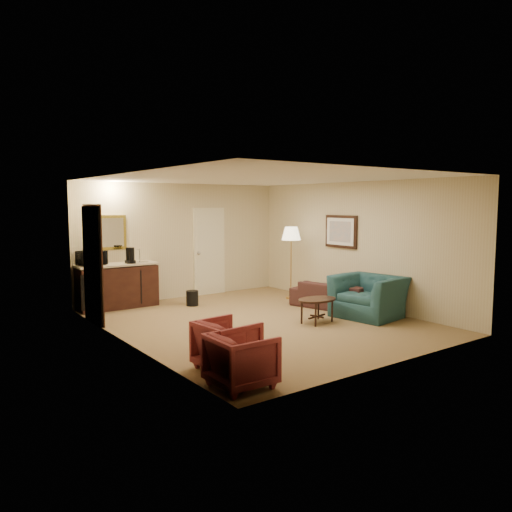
{
  "coord_description": "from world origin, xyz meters",
  "views": [
    {
      "loc": [
        -5.31,
        -7.19,
        2.15
      ],
      "look_at": [
        0.28,
        0.5,
        1.15
      ],
      "focal_mm": 35.0,
      "sensor_mm": 36.0,
      "label": 1
    }
  ],
  "objects_px": {
    "rose_chair_far": "(241,357)",
    "wetbar_cabinet": "(117,286)",
    "sofa": "(336,291)",
    "waste_bin": "(192,298)",
    "coffee_maker": "(130,255)",
    "microwave": "(91,256)",
    "teal_armchair": "(369,289)",
    "coffee_table": "(317,311)",
    "floor_lamp": "(291,263)",
    "rose_chair_near": "(227,342)"
  },
  "relations": [
    {
      "from": "rose_chair_far",
      "to": "wetbar_cabinet",
      "type": "bearing_deg",
      "value": -4.4
    },
    {
      "from": "sofa",
      "to": "waste_bin",
      "type": "relative_size",
      "value": 5.76
    },
    {
      "from": "coffee_maker",
      "to": "wetbar_cabinet",
      "type": "bearing_deg",
      "value": 166.1
    },
    {
      "from": "waste_bin",
      "to": "microwave",
      "type": "xyz_separation_m",
      "value": [
        -1.85,
        0.76,
        0.94
      ]
    },
    {
      "from": "teal_armchair",
      "to": "waste_bin",
      "type": "relative_size",
      "value": 3.78
    },
    {
      "from": "coffee_table",
      "to": "teal_armchair",
      "type": "bearing_deg",
      "value": -11.47
    },
    {
      "from": "rose_chair_far",
      "to": "coffee_maker",
      "type": "xyz_separation_m",
      "value": [
        0.7,
        5.09,
        0.73
      ]
    },
    {
      "from": "floor_lamp",
      "to": "coffee_maker",
      "type": "relative_size",
      "value": 4.95
    },
    {
      "from": "sofa",
      "to": "coffee_maker",
      "type": "xyz_separation_m",
      "value": [
        -3.36,
        2.59,
        0.73
      ]
    },
    {
      "from": "teal_armchair",
      "to": "coffee_maker",
      "type": "xyz_separation_m",
      "value": [
        -3.31,
        3.5,
        0.56
      ]
    },
    {
      "from": "wetbar_cabinet",
      "to": "coffee_table",
      "type": "distance_m",
      "value": 4.19
    },
    {
      "from": "sofa",
      "to": "microwave",
      "type": "relative_size",
      "value": 3.53
    },
    {
      "from": "rose_chair_near",
      "to": "rose_chair_far",
      "type": "height_order",
      "value": "rose_chair_near"
    },
    {
      "from": "coffee_table",
      "to": "coffee_maker",
      "type": "distance_m",
      "value": 4.04
    },
    {
      "from": "rose_chair_near",
      "to": "microwave",
      "type": "height_order",
      "value": "microwave"
    },
    {
      "from": "sofa",
      "to": "rose_chair_far",
      "type": "xyz_separation_m",
      "value": [
        -4.06,
        -2.5,
        -0.01
      ]
    },
    {
      "from": "rose_chair_far",
      "to": "rose_chair_near",
      "type": "bearing_deg",
      "value": -17.57
    },
    {
      "from": "coffee_table",
      "to": "microwave",
      "type": "distance_m",
      "value": 4.61
    },
    {
      "from": "rose_chair_near",
      "to": "coffee_maker",
      "type": "xyz_separation_m",
      "value": [
        0.49,
        4.45,
        0.73
      ]
    },
    {
      "from": "teal_armchair",
      "to": "floor_lamp",
      "type": "xyz_separation_m",
      "value": [
        0.01,
        2.3,
        0.29
      ]
    },
    {
      "from": "waste_bin",
      "to": "microwave",
      "type": "height_order",
      "value": "microwave"
    },
    {
      "from": "sofa",
      "to": "microwave",
      "type": "distance_m",
      "value": 4.99
    },
    {
      "from": "teal_armchair",
      "to": "microwave",
      "type": "bearing_deg",
      "value": -140.39
    },
    {
      "from": "sofa",
      "to": "teal_armchair",
      "type": "distance_m",
      "value": 0.93
    },
    {
      "from": "rose_chair_near",
      "to": "floor_lamp",
      "type": "bearing_deg",
      "value": -54.75
    },
    {
      "from": "microwave",
      "to": "floor_lamp",
      "type": "bearing_deg",
      "value": -30.3
    },
    {
      "from": "wetbar_cabinet",
      "to": "sofa",
      "type": "bearing_deg",
      "value": -36.94
    },
    {
      "from": "rose_chair_far",
      "to": "microwave",
      "type": "bearing_deg",
      "value": 1.09
    },
    {
      "from": "floor_lamp",
      "to": "waste_bin",
      "type": "bearing_deg",
      "value": 164.81
    },
    {
      "from": "wetbar_cabinet",
      "to": "teal_armchair",
      "type": "bearing_deg",
      "value": -45.56
    },
    {
      "from": "wetbar_cabinet",
      "to": "teal_armchair",
      "type": "relative_size",
      "value": 1.36
    },
    {
      "from": "wetbar_cabinet",
      "to": "waste_bin",
      "type": "distance_m",
      "value": 1.56
    },
    {
      "from": "microwave",
      "to": "waste_bin",
      "type": "bearing_deg",
      "value": -34.17
    },
    {
      "from": "floor_lamp",
      "to": "waste_bin",
      "type": "relative_size",
      "value": 5.13
    },
    {
      "from": "sofa",
      "to": "teal_armchair",
      "type": "xyz_separation_m",
      "value": [
        -0.05,
        -0.91,
        0.17
      ]
    },
    {
      "from": "waste_bin",
      "to": "coffee_maker",
      "type": "height_order",
      "value": "coffee_maker"
    },
    {
      "from": "teal_armchair",
      "to": "microwave",
      "type": "distance_m",
      "value": 5.49
    },
    {
      "from": "rose_chair_near",
      "to": "sofa",
      "type": "bearing_deg",
      "value": -69.4
    },
    {
      "from": "coffee_maker",
      "to": "teal_armchair",
      "type": "bearing_deg",
      "value": -34.2
    },
    {
      "from": "teal_armchair",
      "to": "microwave",
      "type": "xyz_separation_m",
      "value": [
        -4.05,
        3.66,
        0.57
      ]
    },
    {
      "from": "rose_chair_far",
      "to": "coffee_table",
      "type": "bearing_deg",
      "value": -57.28
    },
    {
      "from": "sofa",
      "to": "rose_chair_far",
      "type": "distance_m",
      "value": 4.77
    },
    {
      "from": "wetbar_cabinet",
      "to": "coffee_maker",
      "type": "bearing_deg",
      "value": -26.33
    },
    {
      "from": "rose_chair_near",
      "to": "waste_bin",
      "type": "distance_m",
      "value": 4.17
    },
    {
      "from": "wetbar_cabinet",
      "to": "microwave",
      "type": "height_order",
      "value": "microwave"
    },
    {
      "from": "rose_chair_near",
      "to": "coffee_table",
      "type": "relative_size",
      "value": 0.92
    },
    {
      "from": "rose_chair_near",
      "to": "floor_lamp",
      "type": "height_order",
      "value": "floor_lamp"
    },
    {
      "from": "teal_armchair",
      "to": "microwave",
      "type": "relative_size",
      "value": 2.32
    },
    {
      "from": "wetbar_cabinet",
      "to": "rose_chair_near",
      "type": "height_order",
      "value": "wetbar_cabinet"
    },
    {
      "from": "sofa",
      "to": "rose_chair_near",
      "type": "height_order",
      "value": "sofa"
    }
  ]
}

